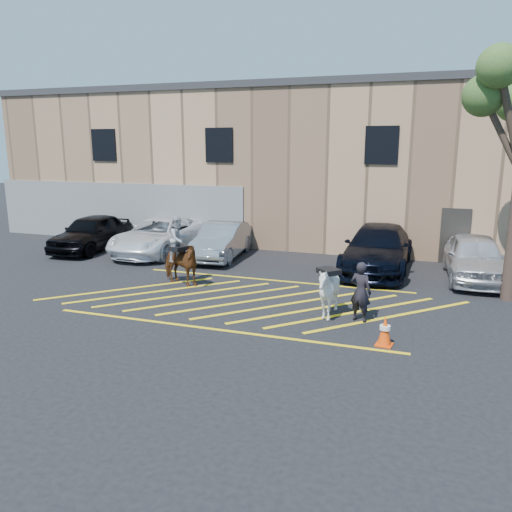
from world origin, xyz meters
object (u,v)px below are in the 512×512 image
(car_silver_sedan, at_px, (222,241))
(traffic_cone, at_px, (385,331))
(car_black_suv, at_px, (91,233))
(saddled_white, at_px, (328,291))
(car_white_pickup, at_px, (160,236))
(car_white_suv, at_px, (475,257))
(car_blue_suv, at_px, (378,248))
(mounted_bay, at_px, (179,258))
(handler, at_px, (361,292))

(car_silver_sedan, relative_size, traffic_cone, 6.03)
(car_black_suv, bearing_deg, saddled_white, -28.62)
(car_white_pickup, height_order, car_white_suv, car_white_suv)
(car_white_pickup, xyz_separation_m, traffic_cone, (10.14, -7.37, -0.39))
(car_white_suv, bearing_deg, car_blue_suv, 172.05)
(car_white_suv, height_order, mounted_bay, mounted_bay)
(car_blue_suv, xyz_separation_m, mounted_bay, (-6.08, -4.25, 0.12))
(car_silver_sedan, relative_size, mounted_bay, 1.89)
(car_black_suv, bearing_deg, car_blue_suv, -1.60)
(car_white_pickup, height_order, traffic_cone, car_white_pickup)
(handler, bearing_deg, traffic_cone, 137.19)
(car_black_suv, relative_size, traffic_cone, 6.38)
(car_white_pickup, distance_m, traffic_cone, 12.54)
(car_black_suv, height_order, saddled_white, car_black_suv)
(car_silver_sedan, xyz_separation_m, car_blue_suv, (6.32, -0.02, 0.10))
(car_black_suv, relative_size, handler, 2.86)
(car_silver_sedan, relative_size, handler, 2.71)
(car_blue_suv, bearing_deg, car_white_pickup, -179.07)
(car_black_suv, relative_size, car_blue_suv, 0.82)
(car_black_suv, xyz_separation_m, car_silver_sedan, (6.11, 0.45, -0.07))
(car_silver_sedan, xyz_separation_m, traffic_cone, (7.21, -7.37, -0.36))
(mounted_bay, xyz_separation_m, traffic_cone, (6.97, -3.10, -0.58))
(car_white_suv, relative_size, handler, 2.85)
(car_silver_sedan, xyz_separation_m, saddled_white, (5.58, -5.90, 0.02))
(car_blue_suv, xyz_separation_m, handler, (0.12, -5.86, -0.01))
(car_blue_suv, height_order, traffic_cone, car_blue_suv)
(saddled_white, bearing_deg, handler, 2.00)
(handler, height_order, traffic_cone, handler)
(car_blue_suv, height_order, mounted_bay, mounted_bay)
(car_blue_suv, relative_size, handler, 3.49)
(car_white_pickup, bearing_deg, saddled_white, -33.85)
(car_white_suv, xyz_separation_m, saddled_white, (-4.07, -5.57, -0.04))
(car_black_suv, height_order, mounted_bay, mounted_bay)
(car_white_suv, distance_m, mounted_bay, 10.20)
(car_white_pickup, distance_m, handler, 11.06)
(car_black_suv, bearing_deg, mounted_bay, -34.61)
(car_silver_sedan, relative_size, car_blue_suv, 0.78)
(car_silver_sedan, height_order, mounted_bay, mounted_bay)
(handler, xyz_separation_m, traffic_cone, (0.77, -1.50, -0.45))
(car_black_suv, height_order, handler, handler)
(car_silver_sedan, height_order, handler, handler)
(car_silver_sedan, height_order, saddled_white, saddled_white)
(car_blue_suv, bearing_deg, car_white_suv, -4.42)
(car_white_pickup, height_order, car_silver_sedan, car_white_pickup)
(car_white_suv, xyz_separation_m, mounted_bay, (-9.41, -3.93, 0.15))
(car_black_suv, height_order, car_silver_sedan, car_black_suv)
(car_blue_suv, height_order, saddled_white, car_blue_suv)
(handler, height_order, saddled_white, handler)
(car_white_pickup, xyz_separation_m, car_blue_suv, (9.25, -0.02, 0.07))
(mounted_bay, height_order, saddled_white, mounted_bay)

